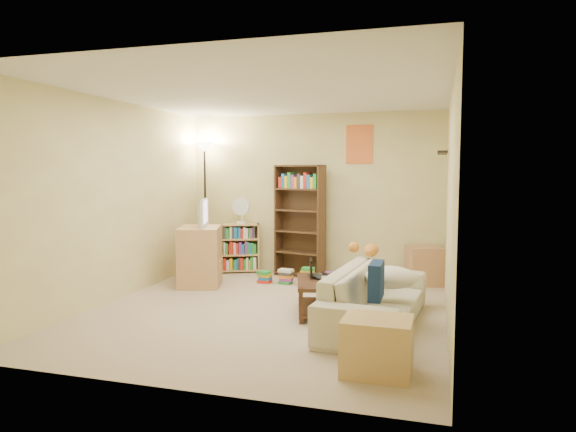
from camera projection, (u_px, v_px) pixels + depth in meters
The scene contains 19 objects.
room at pixel (267, 171), 5.83m from camera, with size 4.50×4.54×2.52m.
sofa at pixel (376, 297), 5.39m from camera, with size 0.99×2.10×0.59m, color #BEB69D.
navy_pillow at pixel (376, 281), 4.92m from camera, with size 0.39×0.12×0.35m, color navy.
cream_blanket at pixel (391, 277), 5.36m from camera, with size 0.55×0.39×0.23m, color silver.
tabby_cat at pixel (368, 250), 6.17m from camera, with size 0.47×0.20×0.16m.
coffee_table at pixel (319, 293), 5.80m from camera, with size 0.70×0.97×0.39m.
laptop at pixel (322, 276), 5.93m from camera, with size 0.38×0.40×0.03m, color black.
laptop_screen at pixel (311, 268), 5.93m from camera, with size 0.01×0.29×0.19m, color white.
mug at pixel (326, 281), 5.50m from camera, with size 0.14×0.14×0.10m, color silver.
tv_remote at pixel (326, 274), 6.07m from camera, with size 0.05×0.16×0.02m, color black.
tv_stand at pixel (200, 256), 7.30m from camera, with size 0.55×0.77×0.83m, color tan.
television at pixel (199, 213), 7.25m from camera, with size 0.31×0.68×0.39m, color black.
tall_bookshelf at pixel (300, 218), 7.85m from camera, with size 0.81×0.43×1.71m.
short_bookshelf at pixel (240, 248), 8.22m from camera, with size 0.65×0.47×0.78m.
desk_fan at pixel (241, 209), 8.11m from camera, with size 0.28×0.16×0.42m.
floor_lamp at pixel (205, 168), 8.27m from camera, with size 0.35×0.35×2.09m.
side_table at pixel (425, 265), 7.35m from camera, with size 0.47×0.47×0.54m, color tan.
end_cabinet at pixel (377, 346), 4.09m from camera, with size 0.54×0.45×0.45m, color #DAB06A.
book_stacks at pixel (298, 277), 7.34m from camera, with size 1.16×0.25×0.25m.
Camera 1 is at (1.88, -5.55, 1.62)m, focal length 32.00 mm.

